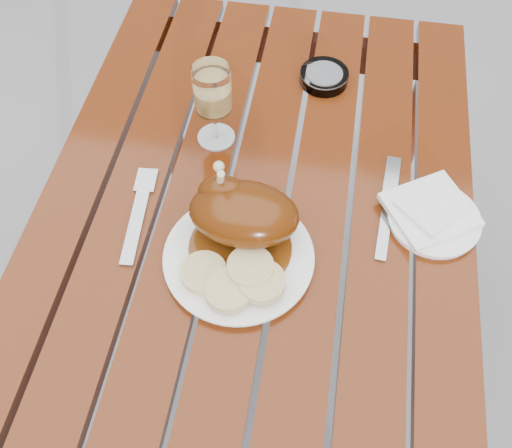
{
  "coord_description": "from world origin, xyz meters",
  "views": [
    {
      "loc": [
        0.1,
        -0.61,
        1.6
      ],
      "look_at": [
        0.01,
        -0.06,
        0.78
      ],
      "focal_mm": 40.0,
      "sensor_mm": 36.0,
      "label": 1
    }
  ],
  "objects_px": {
    "table": "(255,297)",
    "dinner_plate": "(239,258)",
    "side_plate": "(434,219)",
    "wine_glass": "(214,106)",
    "ashtray": "(324,77)"
  },
  "relations": [
    {
      "from": "dinner_plate",
      "to": "wine_glass",
      "type": "xyz_separation_m",
      "value": [
        -0.1,
        0.27,
        0.08
      ]
    },
    {
      "from": "wine_glass",
      "to": "side_plate",
      "type": "height_order",
      "value": "wine_glass"
    },
    {
      "from": "side_plate",
      "to": "dinner_plate",
      "type": "bearing_deg",
      "value": -157.35
    },
    {
      "from": "dinner_plate",
      "to": "wine_glass",
      "type": "height_order",
      "value": "wine_glass"
    },
    {
      "from": "table",
      "to": "dinner_plate",
      "type": "xyz_separation_m",
      "value": [
        -0.01,
        -0.12,
        0.38
      ]
    },
    {
      "from": "wine_glass",
      "to": "ashtray",
      "type": "bearing_deg",
      "value": 45.56
    },
    {
      "from": "table",
      "to": "ashtray",
      "type": "height_order",
      "value": "ashtray"
    },
    {
      "from": "table",
      "to": "ashtray",
      "type": "bearing_deg",
      "value": 75.34
    },
    {
      "from": "dinner_plate",
      "to": "ashtray",
      "type": "distance_m",
      "value": 0.48
    },
    {
      "from": "table",
      "to": "dinner_plate",
      "type": "height_order",
      "value": "dinner_plate"
    },
    {
      "from": "table",
      "to": "side_plate",
      "type": "xyz_separation_m",
      "value": [
        0.32,
        0.02,
        0.38
      ]
    },
    {
      "from": "table",
      "to": "wine_glass",
      "type": "distance_m",
      "value": 0.5
    },
    {
      "from": "dinner_plate",
      "to": "side_plate",
      "type": "height_order",
      "value": "dinner_plate"
    },
    {
      "from": "side_plate",
      "to": "table",
      "type": "bearing_deg",
      "value": -176.87
    },
    {
      "from": "wine_glass",
      "to": "ashtray",
      "type": "distance_m",
      "value": 0.29
    }
  ]
}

